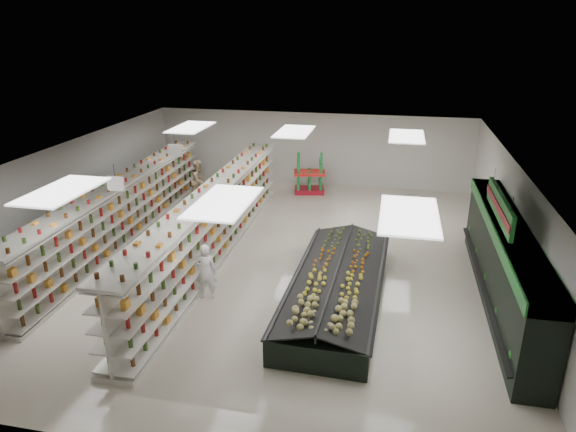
% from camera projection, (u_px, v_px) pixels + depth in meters
% --- Properties ---
extents(floor, '(16.00, 16.00, 0.00)m').
position_uv_depth(floor, '(269.00, 256.00, 16.10)').
color(floor, beige).
rests_on(floor, ground).
extents(ceiling, '(14.00, 16.00, 0.02)m').
position_uv_depth(ceiling, '(268.00, 157.00, 14.97)').
color(ceiling, white).
rests_on(ceiling, wall_back).
extents(wall_back, '(14.00, 0.02, 3.20)m').
position_uv_depth(wall_back, '(312.00, 149.00, 22.86)').
color(wall_back, silver).
rests_on(wall_back, floor).
extents(wall_front, '(14.00, 0.02, 3.20)m').
position_uv_depth(wall_front, '(148.00, 374.00, 8.21)').
color(wall_front, silver).
rests_on(wall_front, floor).
extents(wall_left, '(0.02, 16.00, 3.20)m').
position_uv_depth(wall_left, '(62.00, 194.00, 16.88)').
color(wall_left, silver).
rests_on(wall_left, floor).
extents(wall_right, '(0.02, 16.00, 3.20)m').
position_uv_depth(wall_right, '(514.00, 226.00, 14.19)').
color(wall_right, silver).
rests_on(wall_right, floor).
extents(produce_wall_case, '(0.93, 8.00, 2.20)m').
position_uv_depth(produce_wall_case, '(504.00, 259.00, 13.03)').
color(produce_wall_case, black).
rests_on(produce_wall_case, floor).
extents(aisle_sign_near, '(0.52, 0.06, 0.75)m').
position_uv_depth(aisle_sign_near, '(116.00, 183.00, 14.03)').
color(aisle_sign_near, white).
rests_on(aisle_sign_near, ceiling).
extents(aisle_sign_far, '(0.52, 0.06, 0.75)m').
position_uv_depth(aisle_sign_far, '(175.00, 150.00, 17.69)').
color(aisle_sign_far, white).
rests_on(aisle_sign_far, ceiling).
extents(hortifruti_banner, '(0.12, 3.20, 0.95)m').
position_uv_depth(hortifruti_banner, '(500.00, 206.00, 12.59)').
color(hortifruti_banner, '#217D2F').
rests_on(hortifruti_banner, ceiling).
extents(gondola_left, '(1.22, 11.97, 2.07)m').
position_uv_depth(gondola_left, '(122.00, 214.00, 16.98)').
color(gondola_left, silver).
rests_on(gondola_left, floor).
extents(gondola_center, '(1.01, 12.55, 2.17)m').
position_uv_depth(gondola_center, '(213.00, 226.00, 15.78)').
color(gondola_center, silver).
rests_on(gondola_center, floor).
extents(produce_island, '(2.51, 6.49, 0.96)m').
position_uv_depth(produce_island, '(337.00, 285.00, 13.44)').
color(produce_island, black).
rests_on(produce_island, floor).
extents(soda_endcap, '(1.46, 1.13, 1.68)m').
position_uv_depth(soda_endcap, '(309.00, 174.00, 21.86)').
color(soda_endcap, '#A51222').
rests_on(soda_endcap, floor).
extents(shopper_main, '(0.62, 0.46, 1.55)m').
position_uv_depth(shopper_main, '(206.00, 271.00, 13.43)').
color(shopper_main, silver).
rests_on(shopper_main, floor).
extents(shopper_background, '(0.67, 0.91, 1.68)m').
position_uv_depth(shopper_background, '(199.00, 180.00, 20.94)').
color(shopper_background, tan).
rests_on(shopper_background, floor).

